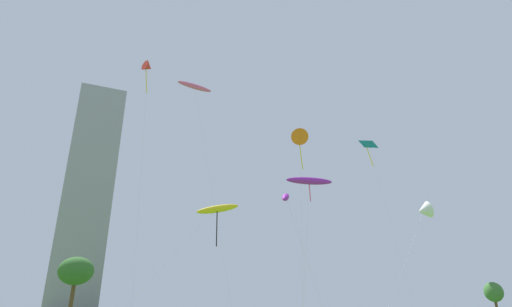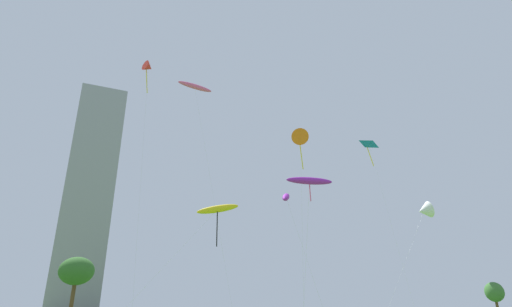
{
  "view_description": "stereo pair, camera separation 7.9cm",
  "coord_description": "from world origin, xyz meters",
  "views": [
    {
      "loc": [
        -3.97,
        -18.65,
        2.08
      ],
      "look_at": [
        -0.18,
        10.2,
        13.2
      ],
      "focal_mm": 27.74,
      "sensor_mm": 36.0,
      "label": 1
    },
    {
      "loc": [
        -3.89,
        -18.66,
        2.08
      ],
      "look_at": [
        -0.18,
        10.2,
        13.2
      ],
      "focal_mm": 27.74,
      "sensor_mm": 36.0,
      "label": 2
    }
  ],
  "objects": [
    {
      "name": "kite_flying_7",
      "position": [
        -2.77,
        19.18,
        10.68
      ],
      "size": [
        10.94,
        2.44,
        11.46
      ],
      "color": "silver",
      "rests_on": "ground"
    },
    {
      "name": "park_tree_0",
      "position": [
        -16.42,
        24.24,
        5.13
      ],
      "size": [
        3.39,
        3.39,
        6.55
      ],
      "color": "brown",
      "rests_on": "ground"
    },
    {
      "name": "distant_highrise_0",
      "position": [
        -45.43,
        124.35,
        37.75
      ],
      "size": [
        21.86,
        28.84,
        75.51
      ],
      "primitive_type": "cube",
      "rotation": [
        0.0,
        0.0,
        0.28
      ],
      "color": "#939399",
      "rests_on": "ground"
    },
    {
      "name": "kite_flying_3",
      "position": [
        16.9,
        26.87,
        21.45
      ],
      "size": [
        2.28,
        5.27,
        22.07
      ],
      "color": "silver",
      "rests_on": "ground"
    },
    {
      "name": "park_tree_1",
      "position": [
        27.86,
        23.44,
        3.29
      ],
      "size": [
        1.95,
        1.95,
        4.39
      ],
      "color": "brown",
      "rests_on": "ground"
    },
    {
      "name": "kite_flying_1",
      "position": [
        4.56,
        21.82,
        12.83
      ],
      "size": [
        5.21,
        4.11,
        13.88
      ],
      "color": "silver",
      "rests_on": "ground"
    },
    {
      "name": "kite_flying_6",
      "position": [
        -12.24,
        27.06,
        31.06
      ],
      "size": [
        2.5,
        3.11,
        31.9
      ],
      "color": "silver",
      "rests_on": "ground"
    },
    {
      "name": "kite_flying_8",
      "position": [
        -6.23,
        29.84,
        30.27
      ],
      "size": [
        8.41,
        4.09,
        31.36
      ],
      "color": "silver",
      "rests_on": "ground"
    },
    {
      "name": "kite_flying_4",
      "position": [
        5.89,
        16.91,
        13.2
      ],
      "size": [
        4.74,
        5.33,
        13.6
      ],
      "color": "silver",
      "rests_on": "ground"
    },
    {
      "name": "kite_flying_0",
      "position": [
        6.74,
        23.03,
        20.37
      ],
      "size": [
        2.46,
        5.6,
        21.52
      ],
      "color": "silver",
      "rests_on": "ground"
    },
    {
      "name": "kite_flying_2",
      "position": [
        24.03,
        28.34,
        13.38
      ],
      "size": [
        9.74,
        4.36,
        14.59
      ],
      "color": "silver",
      "rests_on": "ground"
    }
  ]
}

